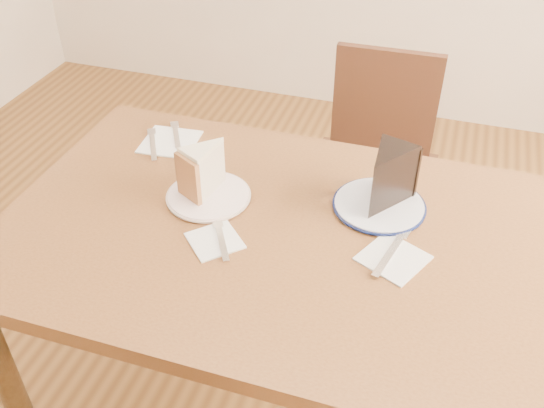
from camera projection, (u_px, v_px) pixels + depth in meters
The scene contains 13 objects.
table at pixel (268, 260), 1.41m from camera, with size 1.20×0.80×0.75m.
chair_far at pixel (373, 168), 2.04m from camera, with size 0.42×0.42×0.83m.
plate_cream at pixel (209, 196), 1.43m from camera, with size 0.19×0.19×0.01m, color white.
plate_navy at pixel (379, 206), 1.40m from camera, with size 0.21×0.21×0.01m, color white.
carrot_cake at pixel (208, 169), 1.41m from camera, with size 0.07×0.10×0.11m, color beige, non-canonical shape.
chocolate_cake at pixel (385, 181), 1.36m from camera, with size 0.10×0.14×0.13m, color black, non-canonical shape.
napkin_cream at pixel (215, 241), 1.31m from camera, with size 0.10×0.10×0.00m, color white.
napkin_navy at pixel (393, 258), 1.26m from camera, with size 0.12×0.12×0.00m, color white.
napkin_spare at pixel (170, 142), 1.63m from camera, with size 0.14×0.14×0.00m, color white.
fork_cream at pixel (221, 240), 1.30m from camera, with size 0.01×0.14×0.00m, color white.
knife_navy at pixel (391, 252), 1.27m from camera, with size 0.02×0.17×0.00m, color silver.
fork_spare at pixel (176, 135), 1.65m from camera, with size 0.01×0.14×0.00m, color silver.
knife_spare at pixel (153, 145), 1.61m from camera, with size 0.01×0.16×0.00m, color silver.
Camera 1 is at (0.33, -0.98, 1.62)m, focal length 40.00 mm.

